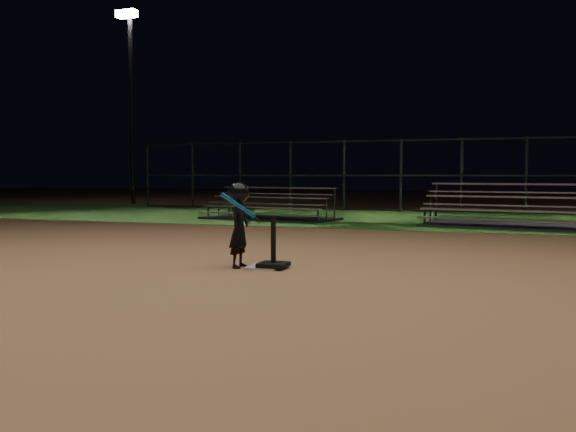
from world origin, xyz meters
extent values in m
plane|color=#9F6E48|center=(0.00, 0.00, 0.00)|extent=(80.00, 80.00, 0.00)
cube|color=#25541B|center=(0.00, 10.00, 0.01)|extent=(60.00, 8.00, 0.01)
cube|color=beige|center=(0.00, 0.00, 0.01)|extent=(0.45, 0.45, 0.02)
cube|color=black|center=(0.14, -0.03, 0.05)|extent=(0.38, 0.38, 0.06)
cylinder|color=black|center=(0.14, -0.03, 0.41)|extent=(0.07, 0.07, 0.64)
imported|color=black|center=(-0.33, -0.10, 0.53)|extent=(0.26, 0.39, 1.06)
sphere|color=black|center=(-0.33, -0.10, 1.04)|extent=(0.29, 0.29, 0.29)
cylinder|color=#177DC9|center=(-0.28, -0.25, 0.87)|extent=(0.42, 0.35, 0.37)
cylinder|color=black|center=(-0.12, -0.13, 0.72)|extent=(0.17, 0.14, 0.14)
cube|color=#B5B5BA|center=(-3.13, 7.77, 0.38)|extent=(3.73, 0.93, 0.04)
cube|color=#B5B5BA|center=(-3.18, 7.51, 0.21)|extent=(3.73, 0.93, 0.03)
cube|color=#B5B5BA|center=(-3.03, 8.27, 0.64)|extent=(3.73, 0.93, 0.04)
cube|color=#B5B5BA|center=(-3.08, 8.02, 0.47)|extent=(3.73, 0.93, 0.03)
cube|color=#B5B5BA|center=(-2.94, 8.78, 0.90)|extent=(3.73, 0.93, 0.04)
cube|color=#B5B5BA|center=(-2.99, 8.52, 0.73)|extent=(3.73, 0.93, 0.03)
cube|color=#38383D|center=(-3.03, 8.27, 0.03)|extent=(4.03, 2.51, 0.06)
cube|color=#B9B9BE|center=(3.44, 7.28, 0.43)|extent=(4.34, 0.90, 0.04)
cube|color=#B9B9BE|center=(3.39, 6.98, 0.24)|extent=(4.34, 0.90, 0.03)
cube|color=#B9B9BE|center=(3.53, 7.87, 0.74)|extent=(4.34, 0.90, 0.04)
cube|color=#B9B9BE|center=(3.48, 7.57, 0.54)|extent=(4.34, 0.90, 0.03)
cube|color=#B9B9BE|center=(3.62, 8.46, 1.04)|extent=(4.34, 0.90, 0.04)
cube|color=#B9B9BE|center=(3.57, 8.16, 0.85)|extent=(4.34, 0.90, 0.03)
cube|color=#38383D|center=(3.53, 7.87, 0.03)|extent=(4.61, 2.74, 0.07)
cube|color=#38383D|center=(0.00, 13.00, 0.05)|extent=(20.00, 0.05, 0.05)
cube|color=#38383D|center=(0.00, 13.00, 1.25)|extent=(20.00, 0.05, 0.05)
cube|color=#38383D|center=(0.00, 13.00, 2.45)|extent=(20.00, 0.05, 0.05)
cylinder|color=#38383D|center=(-10.00, 13.00, 1.25)|extent=(0.08, 0.08, 2.50)
cylinder|color=#38383D|center=(-5.00, 13.00, 1.25)|extent=(0.08, 0.08, 2.50)
cylinder|color=#38383D|center=(0.00, 13.00, 1.25)|extent=(0.08, 0.08, 2.50)
cylinder|color=#38383D|center=(5.00, 13.00, 1.25)|extent=(0.08, 0.08, 2.50)
cylinder|color=#2D2D30|center=(-12.00, 15.00, 4.00)|extent=(0.20, 0.20, 8.00)
cube|color=white|center=(-12.00, 14.75, 8.15)|extent=(0.90, 0.35, 0.30)
camera|label=1|loc=(2.94, -7.61, 1.29)|focal=37.13mm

